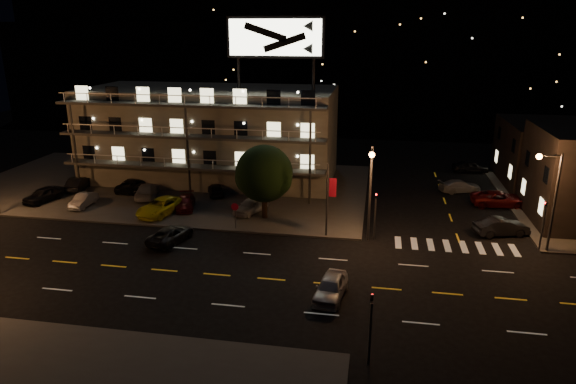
% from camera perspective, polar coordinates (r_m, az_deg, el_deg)
% --- Properties ---
extents(ground, '(140.00, 140.00, 0.00)m').
position_cam_1_polar(ground, '(37.13, -4.92, -9.38)').
color(ground, black).
rests_on(ground, ground).
extents(curb_nw, '(44.00, 24.00, 0.15)m').
position_cam_1_polar(curb_nw, '(59.11, -13.16, 0.73)').
color(curb_nw, '#3E3E3B').
rests_on(curb_nw, ground).
extents(motel, '(28.00, 13.80, 18.10)m').
position_cam_1_polar(motel, '(59.95, -8.49, 6.44)').
color(motel, gray).
rests_on(motel, ground).
extents(side_bldg_back, '(14.06, 12.00, 7.00)m').
position_cam_1_polar(side_bldg_back, '(64.91, 28.84, 3.61)').
color(side_bldg_back, black).
rests_on(side_bldg_back, ground).
extents(hill_backdrop, '(120.00, 25.00, 24.00)m').
position_cam_1_polar(hill_backdrop, '(101.88, 1.71, 14.72)').
color(hill_backdrop, black).
rests_on(hill_backdrop, ground).
extents(streetlight_nc, '(0.44, 1.92, 8.00)m').
position_cam_1_polar(streetlight_nc, '(41.56, 9.15, 0.83)').
color(streetlight_nc, '#2D2D30').
rests_on(streetlight_nc, ground).
extents(streetlight_ne, '(1.92, 0.44, 8.00)m').
position_cam_1_polar(streetlight_ne, '(43.98, 27.19, -0.01)').
color(streetlight_ne, '#2D2D30').
rests_on(streetlight_ne, ground).
extents(signal_nw, '(0.20, 0.27, 4.60)m').
position_cam_1_polar(signal_nw, '(42.84, 9.68, -2.06)').
color(signal_nw, '#2D2D30').
rests_on(signal_nw, ground).
extents(signal_sw, '(0.20, 0.27, 4.60)m').
position_cam_1_polar(signal_sw, '(27.41, 9.18, -14.00)').
color(signal_sw, '#2D2D30').
rests_on(signal_sw, ground).
extents(signal_ne, '(0.27, 0.20, 4.60)m').
position_cam_1_polar(signal_ne, '(44.82, 26.53, -2.84)').
color(signal_ne, '#2D2D30').
rests_on(signal_ne, ground).
extents(banner_north, '(0.83, 0.16, 6.40)m').
position_cam_1_polar(banner_north, '(42.63, 4.47, -0.73)').
color(banner_north, '#2D2D30').
rests_on(banner_north, ground).
extents(stop_sign, '(0.91, 0.11, 2.61)m').
position_cam_1_polar(stop_sign, '(44.78, -5.91, -2.17)').
color(stop_sign, '#2D2D30').
rests_on(stop_sign, ground).
extents(tree, '(5.43, 5.23, 6.84)m').
position_cam_1_polar(tree, '(46.46, -2.72, 1.88)').
color(tree, black).
rests_on(tree, curb_nw).
extents(lot_car_0, '(2.77, 4.57, 1.46)m').
position_cam_1_polar(lot_car_0, '(57.32, -25.52, -0.27)').
color(lot_car_0, black).
rests_on(lot_car_0, curb_nw).
extents(lot_car_1, '(1.45, 3.83, 1.25)m').
position_cam_1_polar(lot_car_1, '(54.28, -21.81, -0.85)').
color(lot_car_1, '#97979C').
rests_on(lot_car_1, curb_nw).
extents(lot_car_2, '(3.77, 5.77, 1.48)m').
position_cam_1_polar(lot_car_2, '(49.73, -13.96, -1.58)').
color(lot_car_2, yellow).
rests_on(lot_car_2, curb_nw).
extents(lot_car_3, '(2.77, 4.50, 1.22)m').
position_cam_1_polar(lot_car_3, '(50.81, -11.34, -1.13)').
color(lot_car_3, '#510B0C').
rests_on(lot_car_3, curb_nw).
extents(lot_car_4, '(3.16, 4.48, 1.42)m').
position_cam_1_polar(lot_car_4, '(48.77, -4.15, -1.50)').
color(lot_car_4, '#97979C').
rests_on(lot_car_4, curb_nw).
extents(lot_car_5, '(2.37, 4.53, 1.42)m').
position_cam_1_polar(lot_car_5, '(60.07, -22.27, 0.90)').
color(lot_car_5, black).
rests_on(lot_car_5, curb_nw).
extents(lot_car_6, '(2.43, 4.88, 1.33)m').
position_cam_1_polar(lot_car_6, '(57.75, -16.80, 0.80)').
color(lot_car_6, black).
rests_on(lot_car_6, curb_nw).
extents(lot_car_7, '(3.30, 5.35, 1.45)m').
position_cam_1_polar(lot_car_7, '(55.07, -15.39, 0.17)').
color(lot_car_7, '#97979C').
rests_on(lot_car_7, curb_nw).
extents(lot_car_8, '(2.88, 3.99, 1.26)m').
position_cam_1_polar(lot_car_8, '(54.33, -8.03, 0.31)').
color(lot_car_8, black).
rests_on(lot_car_8, curb_nw).
extents(lot_car_9, '(2.33, 4.38, 1.37)m').
position_cam_1_polar(lot_car_9, '(52.63, -3.15, -0.05)').
color(lot_car_9, '#510B0C').
rests_on(lot_car_9, curb_nw).
extents(side_car_0, '(4.87, 2.93, 1.52)m').
position_cam_1_polar(side_car_0, '(47.42, 22.62, -3.58)').
color(side_car_0, black).
rests_on(side_car_0, ground).
extents(side_car_1, '(5.56, 2.84, 1.50)m').
position_cam_1_polar(side_car_1, '(55.01, 22.43, -0.71)').
color(side_car_1, '#510B0C').
rests_on(side_car_1, ground).
extents(side_car_2, '(4.89, 3.29, 1.32)m').
position_cam_1_polar(side_car_2, '(58.33, 18.55, 0.63)').
color(side_car_2, '#97979C').
rests_on(side_car_2, ground).
extents(side_car_3, '(4.46, 2.20, 1.46)m').
position_cam_1_polar(side_car_3, '(66.77, 19.62, 2.68)').
color(side_car_3, black).
rests_on(side_car_3, ground).
extents(road_car_east, '(2.27, 4.52, 1.48)m').
position_cam_1_polar(road_car_east, '(34.21, 4.78, -10.49)').
color(road_car_east, '#97979C').
rests_on(road_car_east, ground).
extents(road_car_west, '(3.04, 5.01, 1.30)m').
position_cam_1_polar(road_car_west, '(43.55, -12.91, -4.63)').
color(road_car_west, black).
rests_on(road_car_west, ground).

